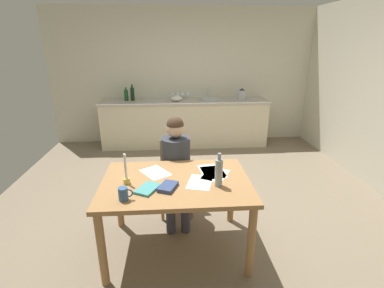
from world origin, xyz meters
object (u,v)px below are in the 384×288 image
(coffee_mug, at_px, (124,194))
(candlestick, at_px, (126,175))
(wine_bottle_on_table, at_px, (219,172))
(stovetop_kettle, at_px, (242,94))
(book_magazine, at_px, (148,189))
(wine_glass_back_left, at_px, (177,93))
(wine_glass_near_sink, at_px, (187,93))
(wine_glass_by_kettle, at_px, (182,93))
(chair_at_table, at_px, (176,173))
(sink_unit, at_px, (209,99))
(person_seated, at_px, (176,163))
(book_cookery, at_px, (168,187))
(dining_table, at_px, (176,190))
(wine_glass_back_right, at_px, (172,93))
(bottle_oil, at_px, (126,95))
(mixing_bowl, at_px, (176,98))
(bottle_vinegar, at_px, (132,94))

(coffee_mug, height_order, candlestick, candlestick)
(wine_bottle_on_table, distance_m, stovetop_kettle, 3.34)
(book_magazine, relative_size, wine_glass_back_left, 1.46)
(book_magazine, xyz_separation_m, wine_glass_near_sink, (0.54, 3.38, 0.25))
(wine_glass_near_sink, bearing_deg, wine_glass_by_kettle, 180.00)
(chair_at_table, xyz_separation_m, sink_unit, (0.70, 2.36, 0.44))
(chair_at_table, bearing_deg, person_seated, -88.95)
(candlestick, bearing_deg, person_seated, 52.23)
(wine_glass_near_sink, bearing_deg, book_cookery, -96.21)
(sink_unit, bearing_deg, dining_table, -102.97)
(person_seated, relative_size, coffee_mug, 10.10)
(candlestick, bearing_deg, sink_unit, 69.62)
(wine_glass_by_kettle, bearing_deg, coffee_mug, -99.90)
(book_magazine, height_order, wine_bottle_on_table, wine_bottle_on_table)
(person_seated, bearing_deg, wine_glass_by_kettle, 86.14)
(wine_bottle_on_table, relative_size, wine_glass_back_right, 2.01)
(bottle_oil, bearing_deg, wine_glass_by_kettle, 5.35)
(book_cookery, height_order, mixing_bowl, mixing_bowl)
(book_magazine, distance_m, wine_glass_by_kettle, 3.42)
(wine_glass_back_right, bearing_deg, book_cookery, -91.22)
(mixing_bowl, distance_m, wine_glass_near_sink, 0.31)
(candlestick, xyz_separation_m, wine_glass_near_sink, (0.74, 3.24, 0.18))
(chair_at_table, xyz_separation_m, wine_glass_back_left, (0.09, 2.51, 0.53))
(bottle_vinegar, relative_size, wine_glass_near_sink, 1.95)
(chair_at_table, bearing_deg, mixing_bowl, 88.44)
(chair_at_table, height_order, wine_glass_near_sink, wine_glass_near_sink)
(dining_table, xyz_separation_m, wine_bottle_on_table, (0.37, -0.12, 0.23))
(chair_at_table, xyz_separation_m, wine_glass_near_sink, (0.29, 2.51, 0.53))
(chair_at_table, xyz_separation_m, book_magazine, (-0.26, -0.87, 0.28))
(bottle_vinegar, xyz_separation_m, mixing_bowl, (0.84, -0.12, -0.08))
(dining_table, height_order, book_magazine, book_magazine)
(coffee_mug, relative_size, wine_glass_by_kettle, 0.77)
(stovetop_kettle, bearing_deg, book_magazine, -116.24)
(book_cookery, distance_m, sink_unit, 3.32)
(candlestick, relative_size, book_magazine, 1.27)
(coffee_mug, bearing_deg, wine_glass_near_sink, 78.48)
(stovetop_kettle, xyz_separation_m, wine_glass_by_kettle, (-1.15, 0.15, 0.01))
(wine_bottle_on_table, bearing_deg, stovetop_kettle, 73.11)
(sink_unit, relative_size, wine_glass_back_right, 2.34)
(coffee_mug, height_order, wine_glass_near_sink, wine_glass_near_sink)
(bottle_oil, height_order, bottle_vinegar, bottle_vinegar)
(bottle_vinegar, bearing_deg, book_cookery, -78.06)
(wine_bottle_on_table, xyz_separation_m, mixing_bowl, (-0.30, 3.14, 0.07))
(wine_bottle_on_table, xyz_separation_m, wine_glass_by_kettle, (-0.18, 3.34, 0.13))
(wine_glass_back_left, bearing_deg, wine_glass_back_right, 180.00)
(candlestick, xyz_separation_m, stovetop_kettle, (1.79, 3.09, 0.17))
(dining_table, xyz_separation_m, bottle_vinegar, (-0.77, 3.13, 0.38))
(wine_bottle_on_table, height_order, wine_glass_by_kettle, wine_bottle_on_table)
(person_seated, xyz_separation_m, wine_glass_back_right, (-0.01, 2.66, 0.33))
(mixing_bowl, bearing_deg, chair_at_table, -91.56)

